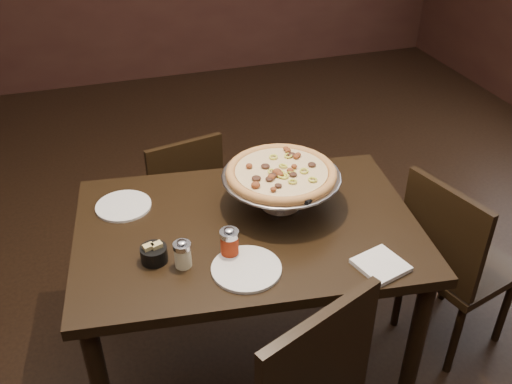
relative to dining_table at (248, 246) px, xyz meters
name	(u,v)px	position (x,y,z in m)	size (l,w,h in m)	color
room	(251,63)	(0.03, 0.06, 0.71)	(6.04, 7.04, 2.84)	black
dining_table	(248,246)	(0.00, 0.00, 0.00)	(1.37, 1.00, 0.79)	black
pizza_stand	(281,173)	(0.16, 0.07, 0.26)	(0.45, 0.45, 0.19)	silver
parmesan_shaker	(183,254)	(-0.27, -0.16, 0.16)	(0.06, 0.06, 0.11)	#F8F4C1
pepper_flake_shaker	(230,243)	(-0.11, -0.15, 0.16)	(0.07, 0.07, 0.12)	maroon
packet_caddy	(154,254)	(-0.36, -0.10, 0.14)	(0.09, 0.09, 0.07)	black
napkin_stack	(381,265)	(0.36, -0.37, 0.11)	(0.15, 0.15, 0.02)	white
plate_left	(124,206)	(-0.43, 0.26, 0.11)	(0.22, 0.22, 0.01)	silver
plate_near	(246,269)	(-0.08, -0.24, 0.11)	(0.24, 0.24, 0.01)	silver
serving_spatula	(315,196)	(0.22, -0.10, 0.25)	(0.16, 0.16, 0.02)	silver
chair_far	(180,197)	(-0.12, 0.78, -0.24)	(0.45, 0.45, 0.82)	black
chair_side	(453,259)	(0.89, -0.10, -0.21)	(0.50, 0.50, 0.88)	black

